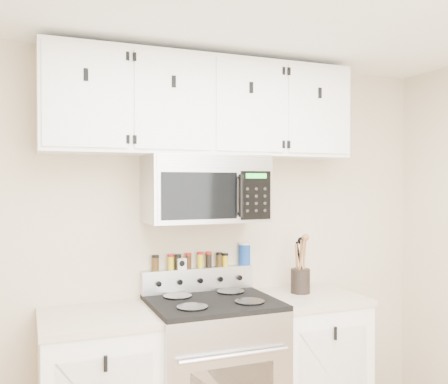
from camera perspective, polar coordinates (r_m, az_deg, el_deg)
name	(u,v)px	position (r m, az deg, el deg)	size (l,w,h in m)	color
back_wall	(196,245)	(3.37, -3.21, -6.06)	(3.50, 0.01, 2.50)	#BCA98D
range	(213,375)	(3.27, -1.32, -20.13)	(0.76, 0.65, 1.10)	#B7B7BA
base_cabinet_right	(308,363)	(3.58, 9.55, -18.66)	(0.64, 0.62, 0.92)	white
microwave	(206,189)	(3.17, -2.11, 0.38)	(0.76, 0.44, 0.42)	#9E9EA3
upper_cabinets	(204,107)	(3.23, -2.28, 9.66)	(2.00, 0.35, 0.62)	white
utensil_crock	(300,279)	(3.47, 8.72, -9.79)	(0.13, 0.13, 0.38)	black
kitchen_timer	(181,264)	(3.32, -4.96, -8.15)	(0.06, 0.05, 0.07)	silver
salt_canister	(244,254)	(3.47, 2.35, -7.08)	(0.08, 0.08, 0.15)	navy
spice_jar_0	(155,263)	(3.27, -7.85, -8.03)	(0.05, 0.05, 0.10)	#432D10
spice_jar_1	(171,262)	(3.30, -6.12, -7.95)	(0.04, 0.04, 0.10)	gold
spice_jar_2	(178,262)	(3.31, -5.29, -7.94)	(0.05, 0.05, 0.10)	black
spice_jar_3	(188,261)	(3.33, -4.09, -7.84)	(0.04, 0.04, 0.10)	#38200D
spice_jar_4	(200,260)	(3.36, -2.72, -7.75)	(0.04, 0.04, 0.11)	gold
spice_jar_5	(209,259)	(3.38, -1.75, -7.71)	(0.04, 0.04, 0.10)	black
spice_jar_6	(219,259)	(3.40, -0.55, -7.71)	(0.04, 0.04, 0.10)	#3F2B0F
spice_jar_7	(225,260)	(3.42, 0.14, -7.74)	(0.04, 0.04, 0.09)	gold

